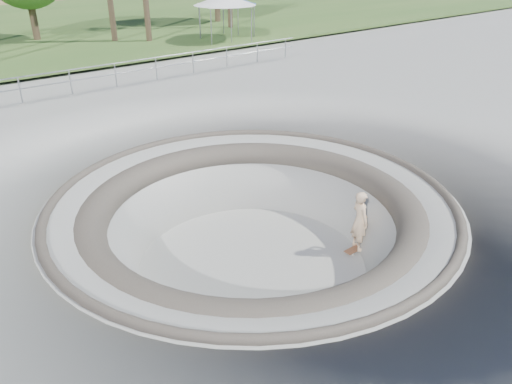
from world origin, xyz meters
TOP-DOWN VIEW (x-y plane):
  - ground at (0.00, 0.00)m, footprint 180.00×180.00m
  - skate_bowl at (0.00, 0.00)m, footprint 14.00×14.00m
  - safety_railing at (0.00, 12.00)m, footprint 25.00×0.06m
  - skateboard at (2.64, -1.40)m, footprint 0.85×0.24m
  - skater at (2.64, -1.40)m, footprint 0.60×0.73m
  - canopy_white at (12.30, 18.00)m, footprint 5.21×5.21m

SIDE VIEW (x-z plane):
  - skateboard at x=2.64m, z-range -1.87..-1.79m
  - skate_bowl at x=0.00m, z-range -3.88..0.22m
  - skater at x=2.64m, z-range -1.81..-0.08m
  - ground at x=0.00m, z-range 0.00..0.00m
  - safety_railing at x=0.00m, z-range 0.18..1.20m
  - canopy_white at x=12.30m, z-range 1.32..4.10m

